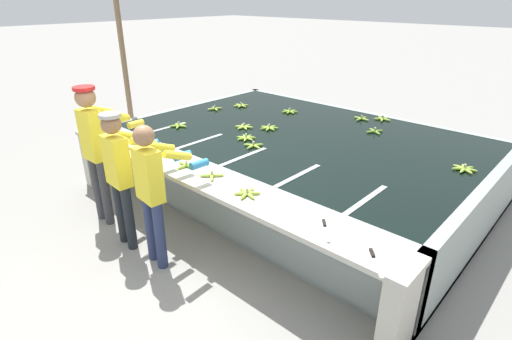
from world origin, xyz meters
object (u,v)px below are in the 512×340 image
object	(u,v)px
worker_0	(96,142)
banana_bunch_floating_12	(464,169)
banana_bunch_floating_4	(361,119)
banana_bunch_floating_11	(254,145)
banana_bunch_floating_0	(244,127)
banana_bunch_floating_5	(179,126)
knife_0	(325,227)
banana_bunch_floating_7	(215,109)
banana_bunch_floating_2	(290,111)
knife_1	(374,258)
banana_bunch_floating_1	(241,105)
banana_bunch_ledge_2	(247,193)
banana_bunch_floating_3	(375,131)
banana_bunch_floating_8	(136,125)
worker_2	(153,185)
banana_bunch_floating_9	(246,138)
banana_bunch_floating_10	(382,119)
banana_bunch_ledge_0	(187,165)
banana_bunch_ledge_1	(212,175)
support_post_left	(124,64)
banana_bunch_floating_6	(269,128)
worker_1	(121,169)

from	to	relation	value
worker_0	banana_bunch_floating_12	bearing A→B (deg)	37.85
banana_bunch_floating_4	banana_bunch_floating_11	xyz separation A→B (m)	(-0.43, -2.07, -0.00)
banana_bunch_floating_0	banana_bunch_floating_5	distance (m)	0.99
banana_bunch_floating_11	knife_0	distance (m)	2.10
banana_bunch_floating_11	knife_0	size ratio (longest dim) A/B	0.96
worker_0	banana_bunch_floating_7	xyz separation A→B (m)	(-0.63, 2.48, -0.19)
banana_bunch_floating_2	knife_1	xyz separation A→B (m)	(3.01, -2.81, -0.01)
banana_bunch_floating_1	banana_bunch_ledge_2	xyz separation A→B (m)	(2.47, -2.41, 0.00)
banana_bunch_floating_2	banana_bunch_floating_3	bearing A→B (deg)	-0.41
banana_bunch_floating_7	worker_0	bearing A→B (deg)	-75.64
worker_0	banana_bunch_floating_2	size ratio (longest dim) A/B	6.23
banana_bunch_ledge_2	banana_bunch_floating_8	bearing A→B (deg)	169.73
banana_bunch_ledge_2	knife_1	world-z (taller)	banana_bunch_ledge_2
worker_2	banana_bunch_floating_12	bearing A→B (deg)	51.42
banana_bunch_floating_9	knife_1	size ratio (longest dim) A/B	0.99
banana_bunch_floating_8	banana_bunch_floating_12	bearing A→B (deg)	20.85
banana_bunch_floating_10	banana_bunch_floating_5	bearing A→B (deg)	-131.10
banana_bunch_floating_0	banana_bunch_floating_4	bearing A→B (deg)	55.67
worker_0	banana_bunch_floating_10	world-z (taller)	worker_0
banana_bunch_ledge_0	banana_bunch_ledge_1	size ratio (longest dim) A/B	1.22
banana_bunch_floating_2	support_post_left	distance (m)	2.94
worker_0	support_post_left	world-z (taller)	support_post_left
banana_bunch_floating_2	banana_bunch_floating_6	distance (m)	0.98
banana_bunch_floating_0	banana_bunch_floating_5	world-z (taller)	same
banana_bunch_floating_11	worker_1	bearing A→B (deg)	-103.94
worker_1	banana_bunch_floating_2	bearing A→B (deg)	94.57
banana_bunch_floating_12	banana_bunch_floating_8	bearing A→B (deg)	-159.15
banana_bunch_floating_7	banana_bunch_floating_9	size ratio (longest dim) A/B	0.96
banana_bunch_floating_2	banana_bunch_floating_8	xyz separation A→B (m)	(-1.25, -2.18, 0.00)
worker_1	banana_bunch_floating_2	world-z (taller)	worker_1
banana_bunch_floating_9	banana_bunch_floating_4	bearing A→B (deg)	69.68
banana_bunch_floating_2	banana_bunch_ledge_2	xyz separation A→B (m)	(1.58, -2.69, 0.00)
banana_bunch_floating_0	banana_bunch_floating_7	size ratio (longest dim) A/B	1.04
worker_2	banana_bunch_floating_11	bearing A→B (deg)	94.74
banana_bunch_floating_4	knife_0	bearing A→B (deg)	-66.06
worker_0	knife_0	distance (m)	2.99
banana_bunch_floating_0	banana_bunch_ledge_0	world-z (taller)	banana_bunch_ledge_0
support_post_left	banana_bunch_floating_9	bearing A→B (deg)	3.36
banana_bunch_floating_3	banana_bunch_floating_10	size ratio (longest dim) A/B	0.93
banana_bunch_floating_1	banana_bunch_floating_6	size ratio (longest dim) A/B	1.00
banana_bunch_floating_6	knife_1	size ratio (longest dim) A/B	0.99
worker_1	knife_0	distance (m)	2.32
banana_bunch_floating_8	support_post_left	xyz separation A→B (m)	(-1.07, 0.54, 0.73)
worker_1	banana_bunch_ledge_1	xyz separation A→B (m)	(0.73, 0.66, -0.07)
worker_0	banana_bunch_floating_9	size ratio (longest dim) A/B	6.21
banana_bunch_floating_7	support_post_left	distance (m)	1.71
banana_bunch_floating_5	banana_bunch_floating_6	world-z (taller)	same
banana_bunch_floating_5	knife_1	bearing A→B (deg)	-15.46
worker_2	banana_bunch_ledge_0	world-z (taller)	worker_2
banana_bunch_floating_8	knife_0	size ratio (longest dim) A/B	0.99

